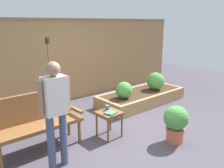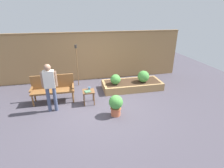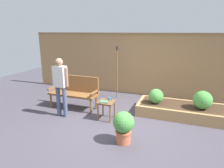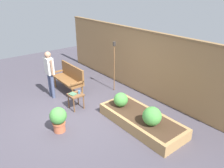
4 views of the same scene
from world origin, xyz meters
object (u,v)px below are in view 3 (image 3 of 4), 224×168
object	(u,v)px
garden_bench	(75,89)
potted_boxwood	(124,125)
book_on_table	(104,102)
tiki_torch	(117,63)
shrub_near_bench	(156,96)
side_table	(106,104)
cup_on_table	(109,99)
person_by_bench	(60,82)
shrub_far_corner	(203,100)

from	to	relation	value
garden_bench	potted_boxwood	distance (m)	2.38
book_on_table	potted_boxwood	distance (m)	1.15
tiki_torch	shrub_near_bench	bearing A→B (deg)	-32.67
garden_bench	potted_boxwood	world-z (taller)	garden_bench
side_table	shrub_near_bench	world-z (taller)	shrub_near_bench
cup_on_table	shrub_near_bench	bearing A→B (deg)	32.49
cup_on_table	shrub_near_bench	size ratio (longest dim) A/B	0.29
cup_on_table	tiki_torch	world-z (taller)	tiki_torch
cup_on_table	person_by_bench	bearing A→B (deg)	-164.07
side_table	shrub_near_bench	size ratio (longest dim) A/B	1.20
side_table	book_on_table	distance (m)	0.13
cup_on_table	tiki_torch	size ratio (longest dim) A/B	0.07
shrub_near_bench	tiki_torch	size ratio (longest dim) A/B	0.23
garden_bench	shrub_near_bench	distance (m)	2.35
tiki_torch	shrub_far_corner	bearing A→B (deg)	-19.46
shrub_near_bench	person_by_bench	bearing A→B (deg)	-155.69
side_table	tiki_torch	world-z (taller)	tiki_torch
garden_bench	potted_boxwood	xyz separation A→B (m)	(1.94, -1.38, -0.16)
shrub_near_bench	tiki_torch	distance (m)	1.83
garden_bench	shrub_far_corner	distance (m)	3.50
book_on_table	shrub_near_bench	xyz separation A→B (m)	(1.16, 0.88, 0.00)
cup_on_table	book_on_table	distance (m)	0.20
side_table	book_on_table	bearing A→B (deg)	-111.91
cup_on_table	potted_boxwood	world-z (taller)	potted_boxwood
tiki_torch	person_by_bench	size ratio (longest dim) A/B	1.12
shrub_near_bench	person_by_bench	distance (m)	2.57
cup_on_table	tiki_torch	bearing A→B (deg)	101.69
potted_boxwood	book_on_table	bearing A→B (deg)	132.54
shrub_near_bench	cup_on_table	bearing A→B (deg)	-147.51
tiki_torch	person_by_bench	world-z (taller)	tiki_torch
side_table	tiki_torch	distance (m)	1.91
cup_on_table	garden_bench	bearing A→B (deg)	163.95
garden_bench	shrub_far_corner	size ratio (longest dim) A/B	3.08
shrub_far_corner	person_by_bench	distance (m)	3.64
cup_on_table	potted_boxwood	distance (m)	1.25
cup_on_table	book_on_table	bearing A→B (deg)	-111.26
potted_boxwood	tiki_torch	distance (m)	2.94
potted_boxwood	shrub_far_corner	bearing A→B (deg)	48.00
person_by_bench	garden_bench	bearing A→B (deg)	91.66
book_on_table	potted_boxwood	size ratio (longest dim) A/B	0.30
book_on_table	potted_boxwood	xyz separation A→B (m)	(0.77, -0.84, -0.11)
book_on_table	tiki_torch	xyz separation A→B (m)	(-0.26, 1.79, 0.70)
garden_bench	book_on_table	world-z (taller)	garden_bench
shrub_far_corner	person_by_bench	bearing A→B (deg)	-163.28
potted_boxwood	shrub_far_corner	distance (m)	2.32
tiki_torch	person_by_bench	bearing A→B (deg)	-114.27
garden_bench	shrub_near_bench	size ratio (longest dim) A/B	3.60
cup_on_table	book_on_table	size ratio (longest dim) A/B	0.58
garden_bench	side_table	bearing A→B (deg)	-21.07
potted_boxwood	cup_on_table	bearing A→B (deg)	124.36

